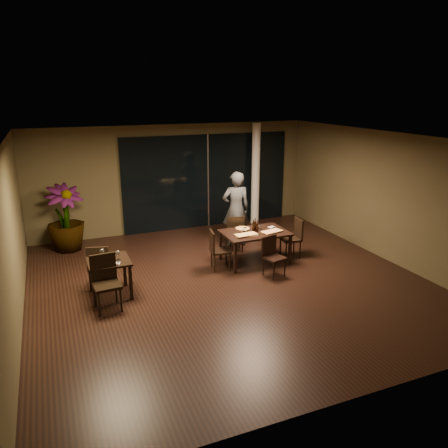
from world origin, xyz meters
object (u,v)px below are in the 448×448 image
(chair_main_near, at_px, (272,254))
(chair_main_right, at_px, (294,236))
(chair_main_far, at_px, (235,232))
(diner, at_px, (236,209))
(chair_side_far, at_px, (99,264))
(bottle_a, at_px, (253,226))
(bottle_c, at_px, (255,224))
(bottle_b, at_px, (257,226))
(potted_plant, at_px, (65,218))
(side_table, at_px, (109,266))
(main_table, at_px, (255,235))
(chair_main_left, at_px, (217,248))
(chair_side_near, at_px, (105,279))

(chair_main_near, distance_m, chair_main_right, 1.28)
(chair_main_far, relative_size, diner, 0.48)
(chair_side_far, relative_size, bottle_a, 3.31)
(chair_main_right, relative_size, bottle_a, 3.38)
(chair_main_right, bearing_deg, bottle_c, -88.95)
(bottle_b, bearing_deg, diner, 89.78)
(potted_plant, height_order, bottle_b, potted_plant)
(chair_main_near, xyz_separation_m, potted_plant, (-4.04, 3.35, 0.35))
(diner, xyz_separation_m, bottle_c, (-0.02, -1.16, -0.07))
(bottle_c, bearing_deg, side_table, -170.36)
(chair_main_far, distance_m, chair_main_near, 1.62)
(main_table, height_order, bottle_a, bottle_a)
(chair_side_far, xyz_separation_m, bottle_c, (3.58, 0.16, 0.38))
(chair_main_near, height_order, chair_main_left, chair_main_left)
(main_table, relative_size, diner, 0.77)
(bottle_a, bearing_deg, bottle_b, -29.52)
(side_table, bearing_deg, bottle_b, 8.15)
(chair_main_right, relative_size, bottle_b, 3.58)
(diner, bearing_deg, chair_main_left, 61.60)
(main_table, height_order, diner, diner)
(chair_main_left, distance_m, chair_side_far, 2.57)
(chair_main_far, xyz_separation_m, bottle_a, (0.13, -0.77, 0.36))
(main_table, distance_m, chair_main_far, 0.84)
(side_table, bearing_deg, chair_side_far, 108.45)
(side_table, height_order, chair_main_left, chair_main_left)
(chair_main_far, xyz_separation_m, potted_plant, (-3.86, 1.74, 0.31))
(diner, height_order, bottle_c, diner)
(main_table, xyz_separation_m, chair_main_far, (-0.16, 0.81, -0.15))
(main_table, bearing_deg, chair_main_left, -176.45)
(chair_main_near, height_order, chair_main_right, chair_main_right)
(chair_side_far, xyz_separation_m, bottle_a, (3.52, 0.11, 0.37))
(chair_main_left, xyz_separation_m, bottle_b, (1.03, 0.06, 0.38))
(chair_main_right, distance_m, chair_side_far, 4.58)
(potted_plant, bearing_deg, chair_main_left, -40.61)
(chair_main_left, height_order, chair_main_right, chair_main_right)
(chair_main_near, distance_m, diner, 2.10)
(main_table, bearing_deg, chair_main_right, -1.11)
(chair_main_near, relative_size, chair_side_near, 0.85)
(chair_side_far, distance_m, bottle_b, 3.62)
(bottle_a, bearing_deg, chair_side_far, -178.14)
(diner, bearing_deg, bottle_a, 95.81)
(main_table, xyz_separation_m, bottle_a, (-0.03, 0.04, 0.22))
(side_table, bearing_deg, bottle_c, 9.64)
(chair_side_near, xyz_separation_m, bottle_a, (3.51, 1.02, 0.32))
(chair_side_far, distance_m, bottle_a, 3.54)
(chair_main_far, bearing_deg, chair_side_near, 40.12)
(chair_side_far, height_order, diner, diner)
(bottle_b, bearing_deg, chair_main_far, 104.57)
(chair_main_far, height_order, chair_main_left, chair_main_far)
(chair_side_near, bearing_deg, bottle_a, 11.85)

